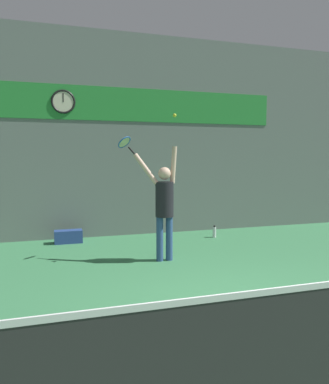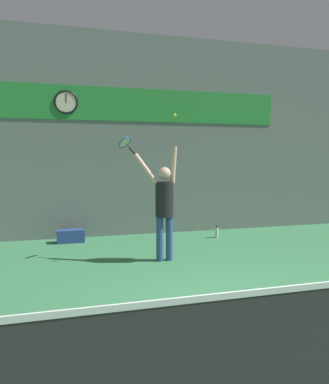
{
  "view_description": "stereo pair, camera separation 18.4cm",
  "coord_description": "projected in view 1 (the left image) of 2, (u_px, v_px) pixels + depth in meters",
  "views": [
    {
      "loc": [
        -2.3,
        -3.7,
        1.95
      ],
      "look_at": [
        -0.22,
        2.96,
        1.31
      ],
      "focal_mm": 35.0,
      "sensor_mm": 36.0,
      "label": 1
    },
    {
      "loc": [
        -2.13,
        -3.75,
        1.95
      ],
      "look_at": [
        -0.22,
        2.96,
        1.31
      ],
      "focal_mm": 35.0,
      "sensor_mm": 36.0,
      "label": 2
    }
  ],
  "objects": [
    {
      "name": "tennis_ball",
      "position": [
        175.0,
        115.0,
        6.85
      ],
      "size": [
        0.07,
        0.07,
        0.07
      ],
      "color": "#CCDB2D"
    },
    {
      "name": "sponsor_banner",
      "position": [
        143.0,
        105.0,
        9.3
      ],
      "size": [
        7.06,
        0.02,
        0.81
      ],
      "color": "#288C38"
    },
    {
      "name": "water_bottle",
      "position": [
        214.0,
        232.0,
        9.18
      ],
      "size": [
        0.08,
        0.08,
        0.29
      ],
      "color": "silver",
      "rests_on": "ground_plane"
    },
    {
      "name": "scoreboard_clock",
      "position": [
        63.0,
        102.0,
        8.72
      ],
      "size": [
        0.56,
        0.05,
        0.56
      ],
      "color": "beige"
    },
    {
      "name": "back_wall",
      "position": [
        142.0,
        136.0,
        9.43
      ],
      "size": [
        18.0,
        0.1,
        5.0
      ],
      "color": "slate",
      "rests_on": "ground_plane"
    },
    {
      "name": "equipment_bag",
      "position": [
        68.0,
        237.0,
        8.57
      ],
      "size": [
        0.62,
        0.28,
        0.29
      ],
      "color": "navy",
      "rests_on": "ground_plane"
    },
    {
      "name": "tennis_player",
      "position": [
        164.0,
        203.0,
        7.02
      ],
      "size": [
        0.8,
        0.51,
        2.17
      ],
      "color": "#2D4C7F",
      "rests_on": "ground_plane"
    },
    {
      "name": "tennis_racket",
      "position": [
        125.0,
        143.0,
        7.16
      ],
      "size": [
        0.37,
        0.39,
        0.36
      ],
      "color": "black"
    },
    {
      "name": "ground_plane",
      "position": [
        258.0,
        325.0,
        4.37
      ],
      "size": [
        18.0,
        18.0,
        0.0
      ],
      "primitive_type": "plane",
      "color": "#387A4C"
    }
  ]
}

